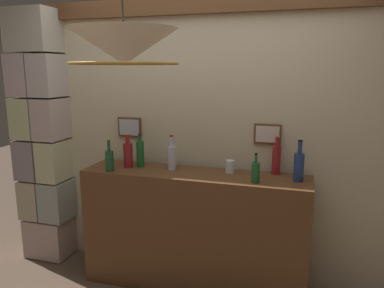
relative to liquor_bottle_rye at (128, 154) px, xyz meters
name	(u,v)px	position (x,y,z in m)	size (l,w,h in m)	color
panelled_rear_partition	(203,133)	(0.59, 0.28, 0.16)	(3.07, 0.15, 2.41)	beige
stone_pillar	(44,138)	(-0.94, 0.12, 0.07)	(0.47, 0.36, 2.34)	#B8A29A
bar_shelf_unit	(194,231)	(0.59, -0.01, -0.62)	(1.85, 0.42, 1.00)	brown
liquor_bottle_rye	(128,154)	(0.00, 0.00, 0.00)	(0.08, 0.08, 0.30)	maroon
liquor_bottle_bourbon	(140,153)	(0.10, 0.04, 0.00)	(0.07, 0.07, 0.29)	#175725
liquor_bottle_amaro	(171,157)	(0.38, 0.04, 0.00)	(0.07, 0.07, 0.29)	silver
liquor_bottle_rum	(256,172)	(1.09, -0.12, -0.03)	(0.06, 0.06, 0.22)	#185223
liquor_bottle_gin	(299,166)	(1.40, 0.01, 0.00)	(0.08, 0.08, 0.31)	navy
liquor_bottle_whiskey	(109,160)	(-0.09, -0.15, -0.02)	(0.07, 0.07, 0.27)	#194926
liquor_bottle_mezcal	(276,159)	(1.22, 0.15, 0.01)	(0.07, 0.07, 0.31)	maroon
glass_tumbler_rocks	(230,167)	(0.87, 0.09, -0.07)	(0.07, 0.07, 0.10)	silver
glass_tumbler_highball	(172,162)	(0.35, 0.14, -0.08)	(0.07, 0.07, 0.07)	silver
pendant_lamp	(124,48)	(0.39, -0.76, 0.83)	(0.64, 0.64, 0.65)	#EFE5C6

